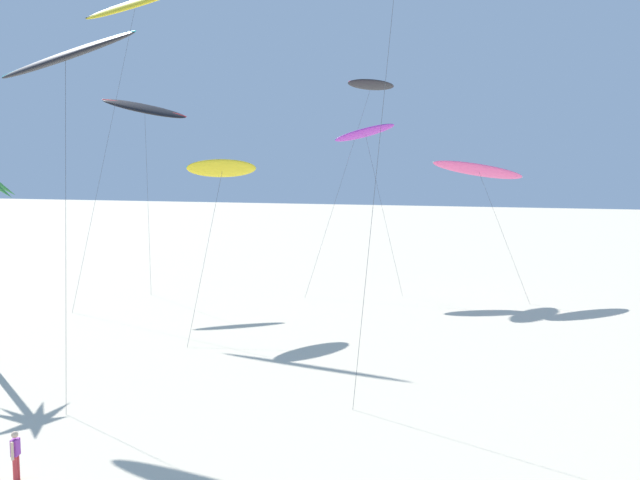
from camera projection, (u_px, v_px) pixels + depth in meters
name	position (u px, v px, depth m)	size (l,w,h in m)	color
flying_kite_0	(479.00, 170.00, 55.00)	(7.27, 6.60, 9.92)	#EA5193
flying_kite_2	(222.00, 168.00, 46.24)	(3.63, 10.14, 9.86)	yellow
flying_kite_4	(136.00, 3.00, 52.58)	(8.89, 8.28, 21.51)	yellow
flying_kite_5	(365.00, 133.00, 57.69)	(5.97, 6.24, 12.67)	purple
flying_kite_6	(145.00, 109.00, 55.33)	(6.05, 3.91, 14.34)	black
flying_kite_7	(65.00, 56.00, 34.25)	(8.10, 7.47, 15.61)	black
flying_kite_8	(371.00, 85.00, 60.29)	(4.67, 12.73, 15.94)	black
person_foreground_walker	(16.00, 454.00, 23.33)	(0.26, 0.50, 1.57)	red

